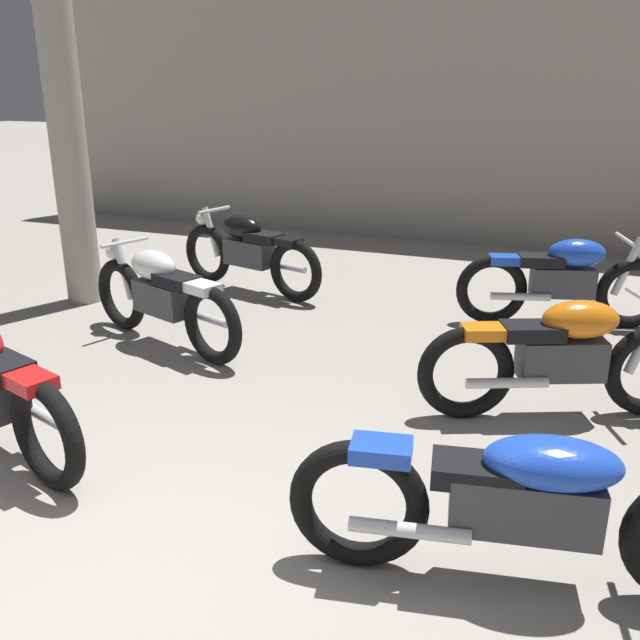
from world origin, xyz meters
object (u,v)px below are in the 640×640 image
(motorcycle_left_row_2, at_px, (249,251))
(motorcycle_right_row_1, at_px, (563,355))
(support_pillar, at_px, (69,147))
(motorcycle_left_row_1, at_px, (162,295))
(motorcycle_right_row_0, at_px, (528,501))
(motorcycle_right_row_2, at_px, (564,279))

(motorcycle_left_row_2, height_order, motorcycle_right_row_1, same)
(motorcycle_left_row_2, xyz_separation_m, motorcycle_right_row_1, (3.39, -1.96, 0.00))
(motorcycle_right_row_1, bearing_deg, support_pillar, 168.29)
(motorcycle_left_row_1, relative_size, motorcycle_right_row_1, 1.02)
(motorcycle_left_row_2, bearing_deg, motorcycle_right_row_0, -48.93)
(motorcycle_right_row_1, bearing_deg, motorcycle_right_row_0, -91.65)
(support_pillar, relative_size, motorcycle_right_row_1, 1.73)
(motorcycle_left_row_2, bearing_deg, motorcycle_right_row_1, -30.07)
(support_pillar, distance_m, motorcycle_right_row_0, 5.72)
(motorcycle_left_row_1, relative_size, motorcycle_right_row_0, 0.88)
(motorcycle_left_row_1, bearing_deg, motorcycle_left_row_2, 91.79)
(motorcycle_left_row_2, distance_m, motorcycle_right_row_0, 5.07)
(support_pillar, relative_size, motorcycle_left_row_1, 1.69)
(motorcycle_right_row_2, bearing_deg, support_pillar, -168.28)
(motorcycle_left_row_2, bearing_deg, motorcycle_left_row_1, -88.21)
(motorcycle_right_row_2, bearing_deg, motorcycle_right_row_0, -89.40)
(motorcycle_right_row_1, bearing_deg, motorcycle_right_row_2, 92.70)
(support_pillar, xyz_separation_m, motorcycle_right_row_0, (4.81, -2.87, -1.15))
(motorcycle_right_row_2, bearing_deg, motorcycle_left_row_2, -179.34)
(motorcycle_left_row_2, xyz_separation_m, motorcycle_right_row_0, (3.33, -3.83, -0.01))
(motorcycle_left_row_1, relative_size, motorcycle_left_row_2, 0.98)
(motorcycle_left_row_1, xyz_separation_m, motorcycle_right_row_1, (3.33, -0.19, 0.00))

